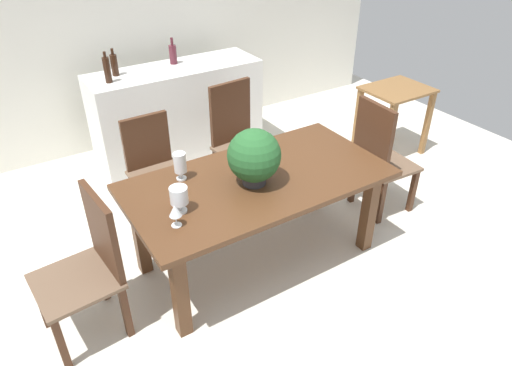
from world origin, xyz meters
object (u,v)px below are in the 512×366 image
at_px(crystal_vase_center_near, 180,164).
at_px(crystal_vase_right, 179,196).
at_px(wine_glass, 175,211).
at_px(chair_far_right, 237,134).
at_px(wine_bottle_green, 107,70).
at_px(chair_foot_end, 379,155).
at_px(wine_bottle_dark, 173,54).
at_px(flower_centerpiece, 254,157).
at_px(kitchen_counter, 178,113).
at_px(chair_far_left, 154,164).
at_px(chair_head_end, 90,261).
at_px(crystal_vase_left, 251,141).
at_px(dining_table, 258,190).
at_px(side_table, 395,104).
at_px(wine_bottle_amber, 114,65).

bearing_deg(crystal_vase_center_near, crystal_vase_right, -115.62).
bearing_deg(crystal_vase_center_near, wine_glass, -117.80).
distance_m(chair_far_right, wine_bottle_green, 1.29).
distance_m(crystal_vase_center_near, wine_bottle_green, 1.54).
bearing_deg(chair_foot_end, wine_bottle_dark, 29.09).
bearing_deg(crystal_vase_right, chair_far_right, 45.74).
distance_m(flower_centerpiece, wine_glass, 0.67).
height_order(chair_far_right, kitchen_counter, chair_far_right).
bearing_deg(wine_bottle_green, chair_far_left, -87.67).
height_order(chair_head_end, crystal_vase_left, chair_head_end).
xyz_separation_m(crystal_vase_right, kitchen_counter, (0.84, 1.93, -0.37)).
xyz_separation_m(chair_far_right, wine_glass, (-1.11, -1.18, 0.29)).
bearing_deg(wine_bottle_dark, wine_bottle_green, -165.97).
distance_m(chair_head_end, kitchen_counter, 2.33).
height_order(dining_table, wine_bottle_dark, wine_bottle_dark).
relative_size(dining_table, side_table, 2.55).
bearing_deg(kitchen_counter, wine_bottle_amber, 171.36).
bearing_deg(wine_bottle_dark, wine_bottle_amber, -177.29).
bearing_deg(dining_table, crystal_vase_center_near, 149.33).
relative_size(crystal_vase_center_near, wine_bottle_amber, 0.80).
distance_m(chair_far_right, flower_centerpiece, 1.19).
relative_size(chair_foot_end, crystal_vase_right, 5.84).
xyz_separation_m(wine_bottle_amber, wine_bottle_green, (-0.11, -0.15, 0.02)).
distance_m(dining_table, wine_bottle_amber, 2.02).
bearing_deg(wine_bottle_amber, chair_head_end, -114.00).
distance_m(crystal_vase_left, side_table, 2.04).
height_order(chair_far_left, wine_bottle_amber, wine_bottle_amber).
bearing_deg(crystal_vase_right, chair_far_left, 78.68).
height_order(chair_foot_end, crystal_vase_left, chair_foot_end).
height_order(flower_centerpiece, wine_glass, flower_centerpiece).
distance_m(crystal_vase_left, wine_bottle_dark, 1.66).
height_order(chair_far_right, crystal_vase_left, chair_far_right).
xyz_separation_m(chair_foot_end, crystal_vase_right, (-1.83, -0.08, 0.29)).
distance_m(chair_head_end, wine_bottle_amber, 2.18).
height_order(chair_far_left, flower_centerpiece, flower_centerpiece).
relative_size(dining_table, crystal_vase_left, 10.78).
bearing_deg(chair_far_right, wine_glass, -138.69).
bearing_deg(crystal_vase_center_near, wine_bottle_green, 89.72).
bearing_deg(chair_head_end, dining_table, 84.73).
distance_m(kitchen_counter, wine_bottle_dark, 0.59).
bearing_deg(dining_table, wine_bottle_amber, 99.94).
relative_size(wine_glass, wine_bottle_amber, 0.59).
height_order(chair_far_right, wine_bottle_dark, wine_bottle_dark).
height_order(chair_head_end, crystal_vase_right, chair_head_end).
relative_size(flower_centerpiece, side_table, 0.55).
distance_m(chair_far_right, chair_head_end, 1.88).
distance_m(flower_centerpiece, wine_bottle_green, 1.88).
bearing_deg(wine_bottle_green, chair_head_end, -112.81).
height_order(crystal_vase_center_near, side_table, crystal_vase_center_near).
xyz_separation_m(kitchen_counter, side_table, (1.92, -1.16, 0.07)).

